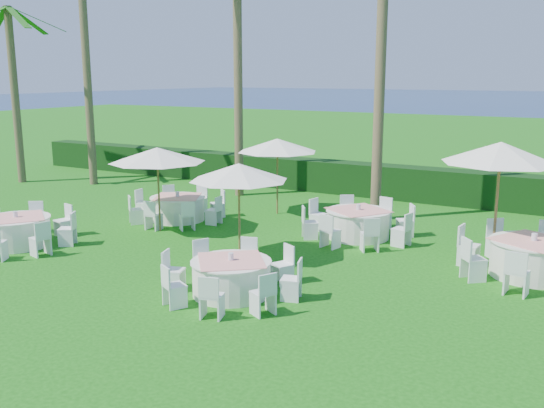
# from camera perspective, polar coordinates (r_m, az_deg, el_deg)

# --- Properties ---
(ground) EXTENTS (120.00, 120.00, 0.00)m
(ground) POSITION_cam_1_polar(r_m,az_deg,el_deg) (12.69, -8.43, -8.68)
(ground) COLOR #13540E
(ground) RESTS_ON ground
(hedge) EXTENTS (34.00, 1.00, 1.20)m
(hedge) POSITION_cam_1_polar(r_m,az_deg,el_deg) (22.88, 10.22, 2.16)
(hedge) COLOR black
(hedge) RESTS_ON ground
(banquet_table_a) EXTENTS (3.07, 3.07, 0.94)m
(banquet_table_a) POSITION_cam_1_polar(r_m,az_deg,el_deg) (17.49, -22.88, -2.32)
(banquet_table_a) COLOR white
(banquet_table_a) RESTS_ON ground
(banquet_table_b) EXTENTS (2.91, 2.91, 0.90)m
(banquet_table_b) POSITION_cam_1_polar(r_m,az_deg,el_deg) (12.62, -3.86, -6.82)
(banquet_table_b) COLOR white
(banquet_table_b) RESTS_ON ground
(banquet_table_d) EXTENTS (3.00, 3.00, 0.91)m
(banquet_table_d) POSITION_cam_1_polar(r_m,az_deg,el_deg) (19.14, -8.85, -0.34)
(banquet_table_d) COLOR white
(banquet_table_d) RESTS_ON ground
(banquet_table_e) EXTENTS (3.14, 3.14, 0.95)m
(banquet_table_e) POSITION_cam_1_polar(r_m,az_deg,el_deg) (17.08, 8.09, -1.77)
(banquet_table_e) COLOR white
(banquet_table_e) RESTS_ON ground
(banquet_table_f) EXTENTS (3.33, 3.33, 1.00)m
(banquet_table_f) POSITION_cam_1_polar(r_m,az_deg,el_deg) (14.89, 23.31, -4.65)
(banquet_table_f) COLOR white
(banquet_table_f) RESTS_ON ground
(umbrella_a) EXTENTS (2.74, 2.74, 2.45)m
(umbrella_a) POSITION_cam_1_polar(r_m,az_deg,el_deg) (17.58, -10.75, 4.56)
(umbrella_a) COLOR brown
(umbrella_a) RESTS_ON ground
(umbrella_b) EXTENTS (2.42, 2.42, 2.39)m
(umbrella_b) POSITION_cam_1_polar(r_m,az_deg,el_deg) (14.57, -3.15, 3.02)
(umbrella_b) COLOR brown
(umbrella_b) RESTS_ON ground
(umbrella_c) EXTENTS (2.60, 2.60, 2.46)m
(umbrella_c) POSITION_cam_1_polar(r_m,az_deg,el_deg) (19.50, 0.51, 5.54)
(umbrella_c) COLOR brown
(umbrella_c) RESTS_ON ground
(umbrella_d) EXTENTS (2.76, 2.76, 2.93)m
(umbrella_d) POSITION_cam_1_polar(r_m,az_deg,el_deg) (15.31, 20.72, 4.54)
(umbrella_d) COLOR brown
(umbrella_d) RESTS_ON ground
(palm_a) EXTENTS (4.30, 4.34, 9.92)m
(palm_a) POSITION_cam_1_polar(r_m,az_deg,el_deg) (25.96, -17.14, 13.69)
(palm_a) COLOR brown
(palm_a) RESTS_ON ground
(palm_b) EXTENTS (4.41, 4.04, 8.88)m
(palm_b) POSITION_cam_1_polar(r_m,az_deg,el_deg) (22.52, -3.23, 13.16)
(palm_b) COLOR brown
(palm_b) RESTS_ON ground
(palm_f) EXTENTS (4.23, 4.38, 7.18)m
(palm_f) POSITION_cam_1_polar(r_m,az_deg,el_deg) (27.49, -23.11, 10.21)
(palm_f) COLOR brown
(palm_f) RESTS_ON ground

